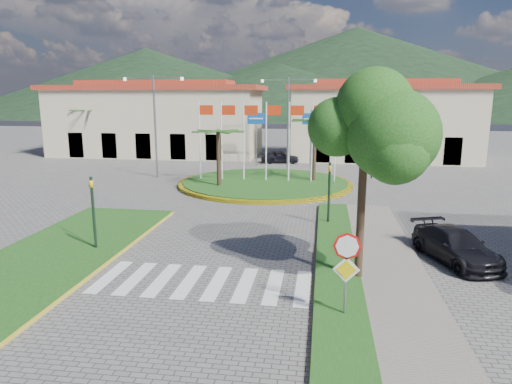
# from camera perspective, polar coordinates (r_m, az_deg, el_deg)

# --- Properties ---
(ground) EXTENTS (160.00, 160.00, 0.00)m
(ground) POSITION_cam_1_polar(r_m,az_deg,el_deg) (13.07, -11.80, -17.78)
(ground) COLOR #64615E
(ground) RESTS_ON ground
(sidewalk_right) EXTENTS (4.00, 28.00, 0.15)m
(sidewalk_right) POSITION_cam_1_polar(r_m,az_deg,el_deg) (14.24, 15.53, -15.03)
(sidewalk_right) COLOR gray
(sidewalk_right) RESTS_ON ground
(verge_right) EXTENTS (1.60, 28.00, 0.18)m
(verge_right) POSITION_cam_1_polar(r_m,az_deg,el_deg) (14.12, 10.54, -14.94)
(verge_right) COLOR #1C4B15
(verge_right) RESTS_ON ground
(median_left) EXTENTS (5.00, 14.00, 0.18)m
(median_left) POSITION_cam_1_polar(r_m,az_deg,el_deg) (20.71, -23.19, -6.88)
(median_left) COLOR #1C4B15
(median_left) RESTS_ON ground
(crosswalk) EXTENTS (8.00, 3.00, 0.01)m
(crosswalk) POSITION_cam_1_polar(r_m,az_deg,el_deg) (16.48, -6.96, -11.08)
(crosswalk) COLOR silver
(crosswalk) RESTS_ON ground
(roundabout_island) EXTENTS (12.70, 12.70, 6.00)m
(roundabout_island) POSITION_cam_1_polar(r_m,az_deg,el_deg) (33.45, 1.16, 1.17)
(roundabout_island) COLOR yellow
(roundabout_island) RESTS_ON ground
(stop_sign) EXTENTS (0.80, 0.11, 2.65)m
(stop_sign) POSITION_cam_1_polar(r_m,az_deg,el_deg) (13.42, 11.25, -8.51)
(stop_sign) COLOR slate
(stop_sign) RESTS_ON ground
(deciduous_tree) EXTENTS (3.60, 3.60, 6.80)m
(deciduous_tree) POSITION_cam_1_polar(r_m,az_deg,el_deg) (15.71, 13.45, 7.05)
(deciduous_tree) COLOR black
(deciduous_tree) RESTS_ON ground
(traffic_light_left) EXTENTS (0.15, 0.18, 3.20)m
(traffic_light_left) POSITION_cam_1_polar(r_m,az_deg,el_deg) (20.00, -19.70, -1.73)
(traffic_light_left) COLOR black
(traffic_light_left) RESTS_ON ground
(traffic_light_right) EXTENTS (0.15, 0.18, 3.20)m
(traffic_light_right) POSITION_cam_1_polar(r_m,az_deg,el_deg) (23.05, 9.14, 0.56)
(traffic_light_right) COLOR black
(traffic_light_right) RESTS_ON ground
(traffic_light_far) EXTENTS (0.18, 0.15, 3.20)m
(traffic_light_far) POSITION_cam_1_polar(r_m,az_deg,el_deg) (37.08, 14.37, 4.62)
(traffic_light_far) COLOR black
(traffic_light_far) RESTS_ON ground
(direction_sign_west) EXTENTS (1.60, 0.14, 5.20)m
(direction_sign_west) POSITION_cam_1_polar(r_m,az_deg,el_deg) (42.12, 0.01, 7.99)
(direction_sign_west) COLOR slate
(direction_sign_west) RESTS_ON ground
(direction_sign_east) EXTENTS (1.60, 0.14, 5.20)m
(direction_sign_east) POSITION_cam_1_polar(r_m,az_deg,el_deg) (41.69, 6.88, 7.87)
(direction_sign_east) COLOR slate
(direction_sign_east) RESTS_ON ground
(street_lamp_centre) EXTENTS (4.80, 0.16, 8.00)m
(street_lamp_centre) POSITION_cam_1_polar(r_m,az_deg,el_deg) (40.77, 4.03, 9.19)
(street_lamp_centre) COLOR slate
(street_lamp_centre) RESTS_ON ground
(street_lamp_west) EXTENTS (4.80, 0.16, 8.00)m
(street_lamp_west) POSITION_cam_1_polar(r_m,az_deg,el_deg) (37.07, -12.51, 8.67)
(street_lamp_west) COLOR slate
(street_lamp_west) RESTS_ON ground
(building_left) EXTENTS (23.32, 9.54, 8.05)m
(building_left) POSITION_cam_1_polar(r_m,az_deg,el_deg) (51.94, -12.19, 8.89)
(building_left) COLOR beige
(building_left) RESTS_ON ground
(building_right) EXTENTS (19.08, 9.54, 8.05)m
(building_right) POSITION_cam_1_polar(r_m,az_deg,el_deg) (49.02, 15.44, 8.56)
(building_right) COLOR beige
(building_right) RESTS_ON ground
(hill_far_west) EXTENTS (140.00, 140.00, 22.00)m
(hill_far_west) POSITION_cam_1_polar(r_m,az_deg,el_deg) (161.86, -13.39, 13.24)
(hill_far_west) COLOR black
(hill_far_west) RESTS_ON ground
(hill_far_mid) EXTENTS (180.00, 180.00, 30.00)m
(hill_far_mid) POSITION_cam_1_polar(r_m,az_deg,el_deg) (171.16, 12.44, 14.54)
(hill_far_mid) COLOR black
(hill_far_mid) RESTS_ON ground
(hill_near_back) EXTENTS (110.00, 110.00, 16.00)m
(hill_near_back) POSITION_cam_1_polar(r_m,az_deg,el_deg) (141.32, 2.73, 12.56)
(hill_near_back) COLOR black
(hill_near_back) RESTS_ON ground
(white_van) EXTENTS (4.26, 2.40, 1.12)m
(white_van) POSITION_cam_1_polar(r_m,az_deg,el_deg) (48.01, -8.58, 4.79)
(white_van) COLOR white
(white_van) RESTS_ON ground
(car_dark_a) EXTENTS (3.85, 1.98, 1.25)m
(car_dark_a) POSITION_cam_1_polar(r_m,az_deg,el_deg) (44.56, 3.01, 4.44)
(car_dark_a) COLOR black
(car_dark_a) RESTS_ON ground
(car_dark_b) EXTENTS (4.02, 2.00, 1.27)m
(car_dark_b) POSITION_cam_1_polar(r_m,az_deg,el_deg) (45.85, 9.03, 4.53)
(car_dark_b) COLOR black
(car_dark_b) RESTS_ON ground
(car_side_right) EXTENTS (3.18, 4.75, 1.28)m
(car_side_right) POSITION_cam_1_polar(r_m,az_deg,el_deg) (19.73, 23.69, -6.16)
(car_side_right) COLOR black
(car_side_right) RESTS_ON ground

